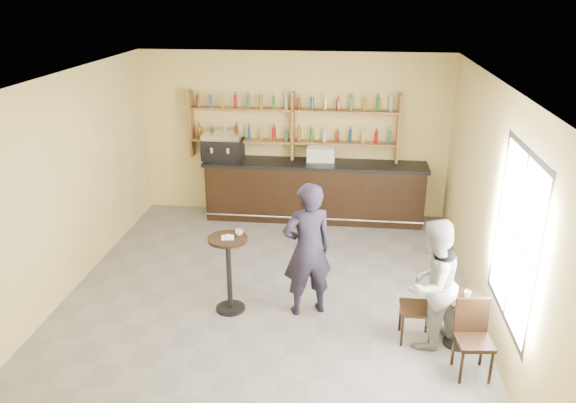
# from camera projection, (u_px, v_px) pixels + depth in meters

# --- Properties ---
(floor) EXTENTS (7.00, 7.00, 0.00)m
(floor) POSITION_uv_depth(u_px,v_px,m) (268.00, 299.00, 8.30)
(floor) COLOR slate
(floor) RESTS_ON ground
(ceiling) EXTENTS (7.00, 7.00, 0.00)m
(ceiling) POSITION_uv_depth(u_px,v_px,m) (265.00, 81.00, 7.15)
(ceiling) COLOR white
(ceiling) RESTS_ON wall_back
(wall_back) EXTENTS (7.00, 0.00, 7.00)m
(wall_back) POSITION_uv_depth(u_px,v_px,m) (293.00, 135.00, 10.97)
(wall_back) COLOR #DFCA7F
(wall_back) RESTS_ON floor
(wall_front) EXTENTS (7.00, 0.00, 7.00)m
(wall_front) POSITION_uv_depth(u_px,v_px,m) (202.00, 352.00, 4.48)
(wall_front) COLOR #DFCA7F
(wall_front) RESTS_ON floor
(wall_left) EXTENTS (0.00, 7.00, 7.00)m
(wall_left) POSITION_uv_depth(u_px,v_px,m) (60.00, 190.00, 8.04)
(wall_left) COLOR #DFCA7F
(wall_left) RESTS_ON floor
(wall_right) EXTENTS (0.00, 7.00, 7.00)m
(wall_right) POSITION_uv_depth(u_px,v_px,m) (492.00, 207.00, 7.41)
(wall_right) COLOR #DFCA7F
(wall_right) RESTS_ON floor
(window_pane) EXTENTS (0.00, 2.00, 2.00)m
(window_pane) POSITION_uv_depth(u_px,v_px,m) (516.00, 238.00, 6.26)
(window_pane) COLOR white
(window_pane) RESTS_ON wall_right
(window_frame) EXTENTS (0.04, 1.70, 2.10)m
(window_frame) POSITION_uv_depth(u_px,v_px,m) (516.00, 238.00, 6.26)
(window_frame) COLOR black
(window_frame) RESTS_ON wall_right
(shelf_unit) EXTENTS (4.00, 0.26, 1.40)m
(shelf_unit) POSITION_uv_depth(u_px,v_px,m) (293.00, 126.00, 10.77)
(shelf_unit) COLOR brown
(shelf_unit) RESTS_ON wall_back
(liquor_bottles) EXTENTS (3.68, 0.10, 1.00)m
(liquor_bottles) POSITION_uv_depth(u_px,v_px,m) (293.00, 117.00, 10.71)
(liquor_bottles) COLOR #8C5919
(liquor_bottles) RESTS_ON shelf_unit
(bar_counter) EXTENTS (4.29, 0.84, 1.16)m
(bar_counter) POSITION_uv_depth(u_px,v_px,m) (314.00, 191.00, 10.96)
(bar_counter) COLOR black
(bar_counter) RESTS_ON floor
(espresso_machine) EXTENTS (0.80, 0.57, 0.53)m
(espresso_machine) POSITION_uv_depth(u_px,v_px,m) (223.00, 146.00, 10.85)
(espresso_machine) COLOR black
(espresso_machine) RESTS_ON bar_counter
(pastry_case) EXTENTS (0.55, 0.45, 0.32)m
(pastry_case) POSITION_uv_depth(u_px,v_px,m) (321.00, 155.00, 10.68)
(pastry_case) COLOR silver
(pastry_case) RESTS_ON bar_counter
(pedestal_table) EXTENTS (0.69, 0.69, 1.13)m
(pedestal_table) POSITION_uv_depth(u_px,v_px,m) (229.00, 274.00, 7.84)
(pedestal_table) COLOR black
(pedestal_table) RESTS_ON floor
(napkin) EXTENTS (0.19, 0.19, 0.00)m
(napkin) POSITION_uv_depth(u_px,v_px,m) (228.00, 238.00, 7.64)
(napkin) COLOR white
(napkin) RESTS_ON pedestal_table
(donut) EXTENTS (0.11, 0.11, 0.04)m
(donut) POSITION_uv_depth(u_px,v_px,m) (228.00, 236.00, 7.62)
(donut) COLOR tan
(donut) RESTS_ON napkin
(cup_pedestal) EXTENTS (0.11, 0.11, 0.09)m
(cup_pedestal) POSITION_uv_depth(u_px,v_px,m) (239.00, 232.00, 7.70)
(cup_pedestal) COLOR white
(cup_pedestal) RESTS_ON pedestal_table
(man_main) EXTENTS (0.83, 0.70, 1.93)m
(man_main) POSITION_uv_depth(u_px,v_px,m) (307.00, 250.00, 7.65)
(man_main) COLOR black
(man_main) RESTS_ON floor
(cafe_table) EXTENTS (0.58, 0.58, 0.69)m
(cafe_table) POSITION_uv_depth(u_px,v_px,m) (460.00, 321.00, 7.14)
(cafe_table) COLOR black
(cafe_table) RESTS_ON floor
(cup_cafe) EXTENTS (0.10, 0.10, 0.08)m
(cup_cafe) POSITION_uv_depth(u_px,v_px,m) (467.00, 294.00, 7.00)
(cup_cafe) COLOR white
(cup_cafe) RESTS_ON cafe_table
(chair_west) EXTENTS (0.41, 0.41, 0.95)m
(chair_west) POSITION_uv_depth(u_px,v_px,m) (416.00, 307.00, 7.20)
(chair_west) COLOR black
(chair_west) RESTS_ON floor
(chair_south) EXTENTS (0.44, 0.44, 0.93)m
(chair_south) POSITION_uv_depth(u_px,v_px,m) (474.00, 341.00, 6.54)
(chair_south) COLOR black
(chair_south) RESTS_ON floor
(patron_second) EXTENTS (1.04, 1.06, 1.72)m
(patron_second) POSITION_uv_depth(u_px,v_px,m) (431.00, 284.00, 6.99)
(patron_second) COLOR #929297
(patron_second) RESTS_ON floor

